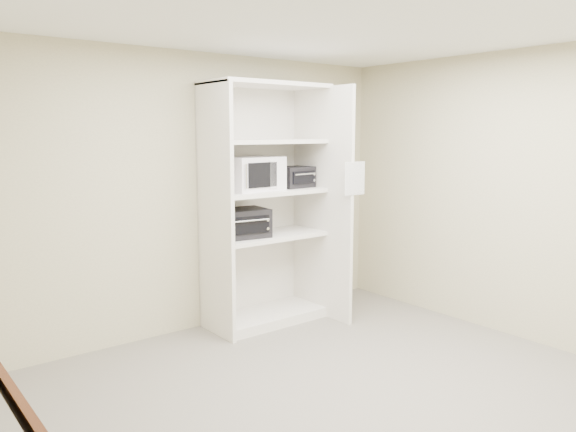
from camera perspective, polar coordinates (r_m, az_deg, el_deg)
floor at (r=4.35m, az=4.74°, el=-18.03°), size 4.50×4.00×0.01m
ceiling at (r=3.96m, az=5.24°, el=19.50°), size 4.50×4.00×0.01m
wall_back at (r=5.55m, az=-9.27°, el=2.29°), size 4.50×0.02×2.70m
wall_right at (r=5.70m, az=21.73°, el=1.96°), size 0.02×4.00×2.70m
shelving_unit at (r=5.69m, az=-1.88°, el=0.32°), size 1.24×0.92×2.42m
microwave at (r=5.57m, az=-3.71°, el=4.33°), size 0.58×0.45×0.33m
toaster_oven_upper at (r=5.85m, az=0.60°, el=3.98°), size 0.40×0.32×0.22m
toaster_oven_lower at (r=5.52m, az=-4.81°, el=-0.71°), size 0.55×0.44×0.28m
paper_sign at (r=5.55m, az=6.80°, el=3.80°), size 0.25×0.02×0.32m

